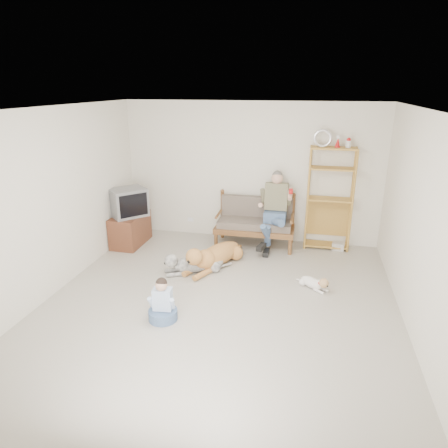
% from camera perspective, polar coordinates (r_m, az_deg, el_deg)
% --- Properties ---
extents(floor, '(5.50, 5.50, 0.00)m').
position_cam_1_polar(floor, '(5.81, -0.75, -11.54)').
color(floor, '#BAB2A3').
rests_on(floor, ground).
extents(ceiling, '(5.50, 5.50, 0.00)m').
position_cam_1_polar(ceiling, '(5.00, -0.89, 16.09)').
color(ceiling, white).
rests_on(ceiling, ground).
extents(wall_back, '(5.00, 0.00, 5.00)m').
position_cam_1_polar(wall_back, '(7.86, 3.81, 7.32)').
color(wall_back, beige).
rests_on(wall_back, ground).
extents(wall_front, '(5.00, 0.00, 5.00)m').
position_cam_1_polar(wall_front, '(2.90, -13.83, -15.58)').
color(wall_front, beige).
rests_on(wall_front, ground).
extents(wall_left, '(0.00, 5.50, 5.50)m').
position_cam_1_polar(wall_left, '(6.29, -23.61, 2.64)').
color(wall_left, beige).
rests_on(wall_left, ground).
extents(wall_right, '(0.00, 5.50, 5.50)m').
position_cam_1_polar(wall_right, '(5.30, 26.54, -0.73)').
color(wall_right, beige).
rests_on(wall_right, ground).
extents(loveseat, '(1.51, 0.72, 0.95)m').
position_cam_1_polar(loveseat, '(7.74, 4.50, 0.45)').
color(loveseat, brown).
rests_on(loveseat, ground).
extents(man, '(0.56, 0.80, 1.30)m').
position_cam_1_polar(man, '(7.44, 7.04, 1.17)').
color(man, slate).
rests_on(man, loveseat).
extents(etagere, '(0.86, 0.37, 2.24)m').
position_cam_1_polar(etagere, '(7.68, 14.84, 3.62)').
color(etagere, '#B78B39').
rests_on(etagere, ground).
extents(book_stack, '(0.24, 0.19, 0.14)m').
position_cam_1_polar(book_stack, '(7.91, 15.99, -3.06)').
color(book_stack, silver).
rests_on(book_stack, ground).
extents(tv_stand, '(0.51, 0.91, 0.60)m').
position_cam_1_polar(tv_stand, '(8.02, -13.26, -0.75)').
color(tv_stand, brown).
rests_on(tv_stand, ground).
extents(crt_tv, '(0.80, 0.81, 0.53)m').
position_cam_1_polar(crt_tv, '(7.79, -13.50, 3.03)').
color(crt_tv, slate).
rests_on(crt_tv, tv_stand).
extents(wall_outlet, '(0.12, 0.02, 0.08)m').
position_cam_1_polar(wall_outlet, '(8.40, -4.82, 0.65)').
color(wall_outlet, silver).
rests_on(wall_outlet, ground).
extents(golden_retriever, '(0.84, 1.51, 0.49)m').
position_cam_1_polar(golden_retriever, '(6.87, -1.54, -4.57)').
color(golden_retriever, '#BD7E41').
rests_on(golden_retriever, ground).
extents(shaggy_dog, '(1.09, 0.69, 0.36)m').
position_cam_1_polar(shaggy_dog, '(6.71, -4.49, -5.73)').
color(shaggy_dog, white).
rests_on(shaggy_dog, ground).
extents(terrier, '(0.53, 0.43, 0.23)m').
position_cam_1_polar(terrier, '(6.35, 12.91, -8.23)').
color(terrier, silver).
rests_on(terrier, ground).
extents(child, '(0.39, 0.39, 0.61)m').
position_cam_1_polar(child, '(5.46, -8.76, -11.32)').
color(child, slate).
rests_on(child, ground).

